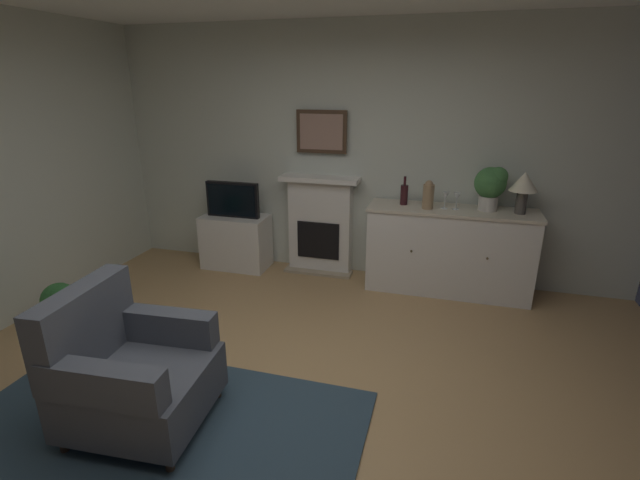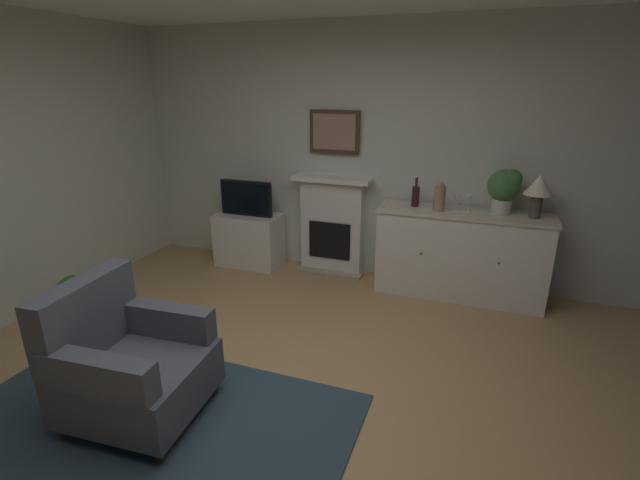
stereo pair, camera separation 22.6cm
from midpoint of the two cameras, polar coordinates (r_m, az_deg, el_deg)
ground_plane at (r=3.29m, az=-3.17°, el=-21.05°), size 5.64×5.09×0.10m
wall_rear at (r=4.97m, az=8.18°, el=10.50°), size 5.64×0.06×2.68m
area_rug at (r=3.30m, az=-18.15°, el=-20.65°), size 2.55×1.44×0.02m
fireplace_unit at (r=5.13m, az=2.79°, el=1.89°), size 0.87×0.30×1.10m
framed_picture at (r=4.97m, az=3.14°, el=13.33°), size 0.55×0.04×0.45m
sideboard_cabinet at (r=4.79m, az=18.40°, el=-1.72°), size 1.65×0.49×0.89m
table_lamp at (r=4.63m, az=26.96°, el=5.79°), size 0.26×0.26×0.40m
wine_bottle at (r=4.70m, az=13.21°, el=5.39°), size 0.08×0.08×0.29m
wine_glass_left at (r=4.62m, az=18.12°, el=4.89°), size 0.07×0.07×0.16m
wine_glass_center at (r=4.62m, az=19.48°, el=4.75°), size 0.07×0.07×0.16m
vase_decorative at (r=4.59m, az=16.10°, el=5.21°), size 0.11×0.11×0.28m
tv_cabinet at (r=5.43m, az=-7.64°, el=0.03°), size 0.75×0.42×0.62m
tv_set at (r=5.26m, az=-8.00°, el=5.18°), size 0.62×0.07×0.40m
potted_plant_fern at (r=4.67m, az=-27.11°, el=-5.95°), size 0.30×0.30×0.43m
potted_plant_small at (r=4.65m, az=23.43°, el=6.07°), size 0.30×0.30×0.43m
armchair at (r=3.20m, az=-20.94°, el=-14.20°), size 0.86×0.83×0.92m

